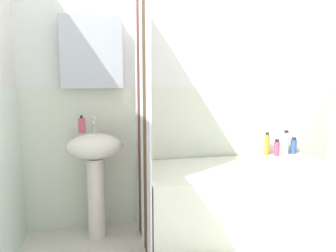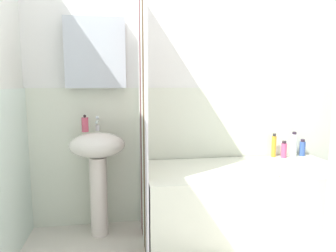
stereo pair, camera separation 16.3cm
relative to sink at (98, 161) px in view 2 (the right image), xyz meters
name	(u,v)px [view 2 (the right image)]	position (x,y,z in m)	size (l,w,h in m)	color
wall_back_tiled	(200,94)	(0.90, 0.23, 0.52)	(3.60, 0.18, 2.40)	white
sink	(98,161)	(0.00, 0.00, 0.00)	(0.44, 0.34, 0.85)	silver
faucet	(97,124)	(0.00, 0.08, 0.29)	(0.03, 0.12, 0.12)	silver
soap_dispenser	(85,124)	(-0.10, 0.07, 0.29)	(0.05, 0.05, 0.14)	#CA4C66
bathtub	(243,201)	(1.17, -0.17, -0.34)	(1.60, 0.72, 0.56)	silver
shower_curtain	(143,115)	(0.35, -0.17, 0.38)	(0.01, 0.72, 2.00)	white
lotion_bottle	(302,148)	(1.87, 0.14, 0.01)	(0.05, 0.05, 0.16)	#3555A2
body_wash_bottle	(294,145)	(1.77, 0.11, 0.05)	(0.05, 0.05, 0.23)	white
shampoo_bottle	(284,150)	(1.66, 0.09, 0.01)	(0.05, 0.05, 0.16)	#CF4673
conditioner_bottle	(274,146)	(1.58, 0.14, 0.04)	(0.04, 0.04, 0.22)	orange
towel_folded	(254,172)	(1.15, -0.40, -0.03)	(0.28, 0.21, 0.07)	silver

